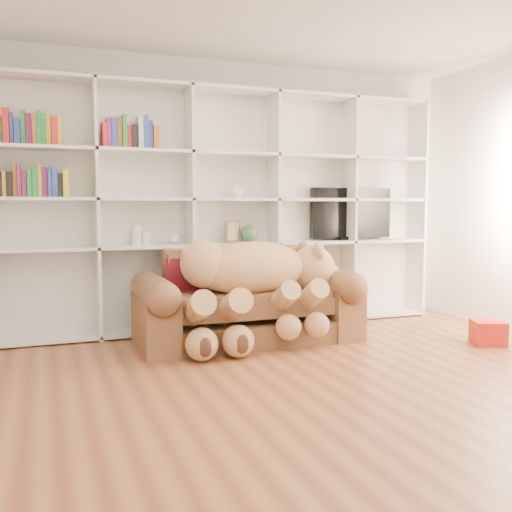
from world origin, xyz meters
name	(u,v)px	position (x,y,z in m)	size (l,w,h in m)	color
floor	(346,399)	(0.00, 0.00, 0.00)	(5.00, 5.00, 0.00)	brown
wall_back	(227,195)	(0.00, 2.50, 1.35)	(5.00, 0.02, 2.70)	white
bookshelf	(208,199)	(-0.24, 2.36, 1.31)	(4.43, 0.35, 2.40)	white
sofa	(247,307)	(-0.06, 1.72, 0.32)	(1.99, 0.86, 0.84)	brown
teddy_bear	(254,278)	(-0.06, 1.55, 0.60)	(1.61, 0.85, 0.93)	tan
throw_pillow	(185,278)	(-0.61, 1.86, 0.59)	(0.33, 0.11, 0.33)	#4E0D1A
gift_box	(488,333)	(1.91, 0.82, 0.11)	(0.27, 0.25, 0.21)	red
tv	(351,214)	(1.38, 2.35, 1.14)	(0.96, 0.18, 0.56)	black
picture_frame	(233,231)	(0.00, 2.30, 0.98)	(0.17, 0.03, 0.21)	brown
green_vase	(249,234)	(0.18, 2.30, 0.95)	(0.18, 0.18, 0.18)	#305D37
figurine_tall	(136,236)	(-0.96, 2.30, 0.96)	(0.09, 0.09, 0.18)	silver
figurine_short	(145,238)	(-0.88, 2.30, 0.93)	(0.08, 0.08, 0.13)	silver
snow_globe	(175,238)	(-0.60, 2.30, 0.92)	(0.11, 0.11, 0.11)	white
shelf_vase	(236,190)	(0.03, 2.30, 1.40)	(0.16, 0.16, 0.16)	white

